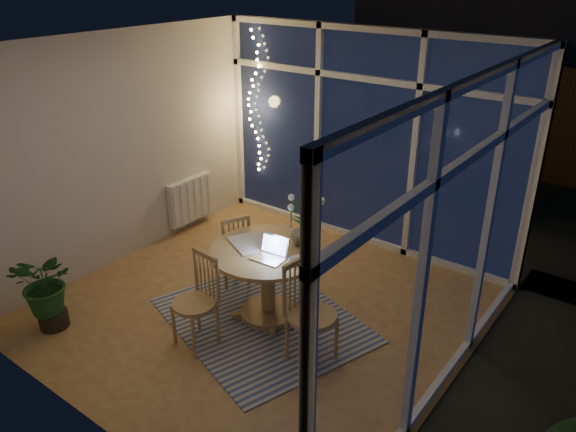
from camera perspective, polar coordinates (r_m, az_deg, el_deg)
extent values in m
plane|color=#905E3F|center=(5.86, -2.66, -9.23)|extent=(4.00, 4.00, 0.00)
plane|color=white|center=(4.90, -3.28, 16.85)|extent=(4.00, 4.00, 0.00)
cube|color=beige|center=(6.81, 7.97, 7.69)|extent=(4.00, 0.04, 2.60)
cube|color=beige|center=(4.08, -21.27, -6.04)|extent=(4.00, 0.04, 2.60)
cube|color=beige|center=(6.63, -16.45, 6.45)|extent=(0.04, 4.00, 2.60)
cube|color=beige|center=(4.35, 17.82, -3.47)|extent=(0.04, 4.00, 2.60)
cube|color=silver|center=(6.77, 7.80, 7.62)|extent=(4.00, 0.10, 2.60)
cube|color=silver|center=(4.36, 17.33, -3.33)|extent=(0.10, 4.00, 2.60)
cube|color=silver|center=(7.43, -9.90, 1.66)|extent=(0.10, 0.70, 0.58)
cube|color=black|center=(9.69, 18.93, 3.29)|extent=(12.00, 6.00, 0.10)
cube|color=#3A2215|center=(10.01, 17.94, 9.89)|extent=(11.00, 0.08, 1.80)
cube|color=#363841|center=(12.58, 25.10, 17.73)|extent=(7.00, 3.00, 2.20)
sphere|color=black|center=(8.60, 7.63, 5.41)|extent=(0.90, 0.90, 0.90)
cube|color=#BFB79B|center=(5.66, -2.64, -10.48)|extent=(2.35, 2.10, 0.01)
cylinder|color=#AA7C4D|center=(5.52, -2.05, -6.86)|extent=(1.40, 1.40, 0.75)
cube|color=#AA7C4D|center=(6.10, -5.76, -3.15)|extent=(0.53, 0.53, 0.85)
cube|color=#AA7C4D|center=(4.90, 2.47, -9.88)|extent=(0.50, 0.50, 0.98)
cube|color=#AA7C4D|center=(5.18, -9.53, -8.58)|extent=(0.46, 0.46, 0.91)
imported|color=silver|center=(5.39, 1.45, -1.84)|extent=(0.26, 0.26, 0.21)
imported|color=white|center=(5.09, 1.04, -4.61)|extent=(0.19, 0.19, 0.04)
cube|color=white|center=(5.44, -3.37, -2.74)|extent=(0.53, 0.51, 0.01)
cube|color=black|center=(5.28, -2.75, -3.70)|extent=(0.12, 0.06, 0.01)
imported|color=#1B4B1D|center=(5.83, -23.17, -7.19)|extent=(0.65, 0.61, 0.76)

